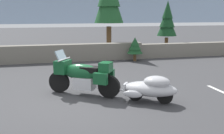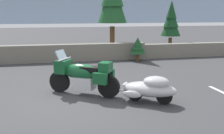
# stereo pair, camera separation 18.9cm
# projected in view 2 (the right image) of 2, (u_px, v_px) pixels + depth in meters

# --- Properties ---
(ground_plane) EXTENTS (80.00, 80.00, 0.00)m
(ground_plane) POSITION_uv_depth(u_px,v_px,m) (80.00, 98.00, 7.66)
(ground_plane) COLOR #38383A
(stone_guard_wall) EXTENTS (24.00, 0.60, 0.89)m
(stone_guard_wall) POSITION_uv_depth(u_px,v_px,m) (49.00, 54.00, 13.24)
(stone_guard_wall) COLOR slate
(stone_guard_wall) RESTS_ON ground
(touring_motorcycle) EXTENTS (2.02, 1.47, 1.33)m
(touring_motorcycle) POSITION_uv_depth(u_px,v_px,m) (83.00, 75.00, 7.84)
(touring_motorcycle) COLOR black
(touring_motorcycle) RESTS_ON ground
(car_shaped_trailer) EXTENTS (2.05, 1.49, 0.76)m
(car_shaped_trailer) POSITION_uv_depth(u_px,v_px,m) (150.00, 88.00, 7.19)
(car_shaped_trailer) COLOR black
(car_shaped_trailer) RESTS_ON ground
(pine_tree_secondary) EXTENTS (1.22, 1.22, 3.21)m
(pine_tree_secondary) POSITION_uv_depth(u_px,v_px,m) (171.00, 20.00, 16.14)
(pine_tree_secondary) COLOR brown
(pine_tree_secondary) RESTS_ON ground
(pine_sapling_near) EXTENTS (0.81, 0.81, 1.22)m
(pine_sapling_near) POSITION_uv_depth(u_px,v_px,m) (138.00, 46.00, 13.40)
(pine_sapling_near) COLOR brown
(pine_sapling_near) RESTS_ON ground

